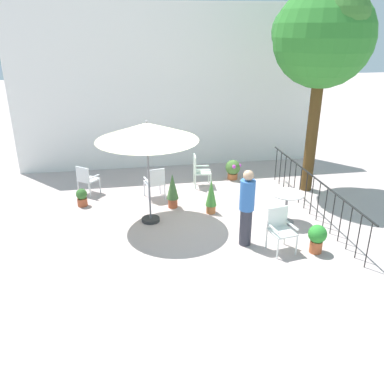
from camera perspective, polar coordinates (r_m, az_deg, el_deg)
ground_plane at (r=9.80m, az=-0.05°, el=-4.43°), size 60.00×60.00×0.00m
villa_facade at (r=13.37m, az=-3.46°, el=14.40°), size 9.75×0.30×5.13m
terrace_railing at (r=10.44m, az=16.72°, el=0.38°), size 0.03×5.32×1.01m
shade_tree at (r=11.48m, az=18.24°, el=20.07°), size 2.69×2.56×5.45m
patio_umbrella_0 at (r=9.19m, az=-6.40°, el=8.42°), size 2.36×2.36×2.50m
cafe_table_0 at (r=9.88m, az=13.25°, el=-1.41°), size 0.77×0.77×0.77m
patio_chair_0 at (r=11.84m, az=1.02°, el=3.26°), size 0.52×0.50×0.96m
patio_chair_1 at (r=11.62m, az=-14.74°, el=1.91°), size 0.65×0.64×0.86m
patio_chair_2 at (r=8.66m, az=12.40°, el=-4.84°), size 0.56×0.57×0.94m
patio_chair_3 at (r=11.00m, az=-5.24°, el=1.55°), size 0.58×0.57×0.91m
potted_plant_0 at (r=8.84m, az=17.29°, el=-6.11°), size 0.39×0.39×0.63m
potted_plant_1 at (r=12.55m, az=5.80°, el=3.33°), size 0.48×0.48×0.61m
potted_plant_2 at (r=11.02m, az=-15.33°, el=-0.70°), size 0.29×0.29×0.48m
potted_plant_3 at (r=10.46m, az=-2.77°, el=0.36°), size 0.31×0.31×0.93m
potted_plant_4 at (r=10.15m, az=2.73°, el=-0.52°), size 0.28×0.28×0.91m
standing_person at (r=8.60m, az=7.75°, el=-2.13°), size 0.36×0.36×1.72m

